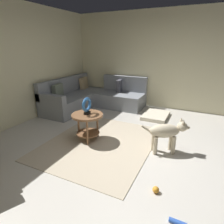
{
  "coord_description": "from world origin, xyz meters",
  "views": [
    {
      "loc": [
        -2.7,
        -0.93,
        1.79
      ],
      "look_at": [
        0.45,
        0.6,
        0.55
      ],
      "focal_mm": 30.68,
      "sensor_mm": 36.0,
      "label": 1
    }
  ],
  "objects_px": {
    "dog": "(167,132)",
    "dog_bed_mat": "(156,116)",
    "torus_sculpture": "(87,106)",
    "side_table": "(88,120)",
    "dog_toy_ball": "(156,190)",
    "dog_toy_rope": "(178,222)",
    "sectional_couch": "(92,98)"
  },
  "relations": [
    {
      "from": "dog",
      "to": "dog_bed_mat",
      "type": "bearing_deg",
      "value": 170.25
    },
    {
      "from": "torus_sculpture",
      "to": "dog_bed_mat",
      "type": "relative_size",
      "value": 0.41
    },
    {
      "from": "side_table",
      "to": "dog_toy_ball",
      "type": "height_order",
      "value": "side_table"
    },
    {
      "from": "dog",
      "to": "dog_toy_rope",
      "type": "relative_size",
      "value": 4.21
    },
    {
      "from": "dog",
      "to": "dog_toy_ball",
      "type": "bearing_deg",
      "value": -23.8
    },
    {
      "from": "dog_toy_ball",
      "to": "side_table",
      "type": "bearing_deg",
      "value": 61.31
    },
    {
      "from": "sectional_couch",
      "to": "dog_toy_ball",
      "type": "relative_size",
      "value": 26.18
    },
    {
      "from": "dog_toy_ball",
      "to": "dog_toy_rope",
      "type": "bearing_deg",
      "value": -137.94
    },
    {
      "from": "torus_sculpture",
      "to": "side_table",
      "type": "bearing_deg",
      "value": 90.0
    },
    {
      "from": "side_table",
      "to": "dog",
      "type": "distance_m",
      "value": 1.48
    },
    {
      "from": "sectional_couch",
      "to": "dog_bed_mat",
      "type": "relative_size",
      "value": 2.81
    },
    {
      "from": "side_table",
      "to": "sectional_couch",
      "type": "bearing_deg",
      "value": 29.4
    },
    {
      "from": "sectional_couch",
      "to": "dog_toy_ball",
      "type": "bearing_deg",
      "value": -136.04
    },
    {
      "from": "dog",
      "to": "dog_toy_ball",
      "type": "relative_size",
      "value": 8.93
    },
    {
      "from": "side_table",
      "to": "dog_toy_ball",
      "type": "xyz_separation_m",
      "value": [
        -0.85,
        -1.55,
        -0.37
      ]
    },
    {
      "from": "dog_toy_ball",
      "to": "dog_toy_rope",
      "type": "xyz_separation_m",
      "value": [
        -0.35,
        -0.32,
        -0.02
      ]
    },
    {
      "from": "dog_toy_ball",
      "to": "dog_toy_rope",
      "type": "relative_size",
      "value": 0.47
    },
    {
      "from": "side_table",
      "to": "dog_bed_mat",
      "type": "distance_m",
      "value": 2.06
    },
    {
      "from": "side_table",
      "to": "dog_toy_rope",
      "type": "xyz_separation_m",
      "value": [
        -1.2,
        -1.87,
        -0.39
      ]
    },
    {
      "from": "torus_sculpture",
      "to": "dog_bed_mat",
      "type": "height_order",
      "value": "torus_sculpture"
    },
    {
      "from": "sectional_couch",
      "to": "dog_toy_rope",
      "type": "distance_m",
      "value": 4.21
    },
    {
      "from": "torus_sculpture",
      "to": "dog",
      "type": "bearing_deg",
      "value": -82.05
    },
    {
      "from": "dog_bed_mat",
      "to": "dog_toy_rope",
      "type": "relative_size",
      "value": 4.39
    },
    {
      "from": "dog_bed_mat",
      "to": "dog_toy_ball",
      "type": "height_order",
      "value": "dog_bed_mat"
    },
    {
      "from": "sectional_couch",
      "to": "torus_sculpture",
      "type": "height_order",
      "value": "sectional_couch"
    },
    {
      "from": "sectional_couch",
      "to": "dog_toy_rope",
      "type": "relative_size",
      "value": 12.33
    },
    {
      "from": "sectional_couch",
      "to": "dog_toy_ball",
      "type": "distance_m",
      "value": 3.73
    },
    {
      "from": "side_table",
      "to": "dog_bed_mat",
      "type": "relative_size",
      "value": 0.75
    },
    {
      "from": "dog",
      "to": "dog_toy_rope",
      "type": "height_order",
      "value": "dog"
    },
    {
      "from": "sectional_couch",
      "to": "dog_bed_mat",
      "type": "height_order",
      "value": "sectional_couch"
    },
    {
      "from": "torus_sculpture",
      "to": "dog_bed_mat",
      "type": "xyz_separation_m",
      "value": [
        1.82,
        -0.9,
        -0.67
      ]
    },
    {
      "from": "torus_sculpture",
      "to": "dog_toy_ball",
      "type": "xyz_separation_m",
      "value": [
        -0.85,
        -1.55,
        -0.67
      ]
    }
  ]
}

